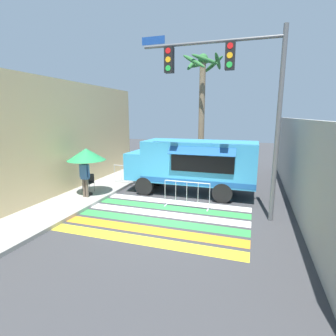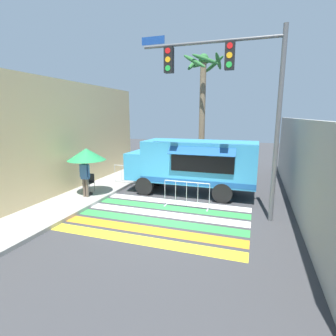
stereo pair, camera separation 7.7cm
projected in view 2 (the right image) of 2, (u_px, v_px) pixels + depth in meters
The scene contains 13 objects.
ground_plane at pixel (164, 216), 10.06m from camera, with size 60.00×60.00×0.00m, color #38383A.
sidewalk_left at pixel (50, 200), 11.73m from camera, with size 4.40×16.00×0.14m.
building_left_facade at pixel (43, 141), 11.24m from camera, with size 0.25×16.00×5.41m.
concrete_wall_right at pixel (297, 163), 10.96m from camera, with size 0.20×16.00×3.65m.
crosswalk_painted at pixel (162, 218), 9.85m from camera, with size 6.40×4.36×0.01m.
food_truck at pixel (190, 163), 12.66m from camera, with size 6.20×2.50×2.59m.
traffic_signal_pole at pixel (232, 85), 9.14m from camera, with size 5.07×0.29×6.67m.
patio_umbrella at pixel (86, 154), 11.92m from camera, with size 1.73×1.73×2.18m.
folding_chair at pixel (89, 181), 12.70m from camera, with size 0.41×0.41×0.87m.
vendor_person at pixel (85, 175), 11.76m from camera, with size 0.53×0.23×1.77m.
barricade_front at pixel (186, 195), 10.86m from camera, with size 1.93×0.44×1.12m.
barricade_side at pixel (128, 176), 14.31m from camera, with size 1.65×0.44×1.12m.
palm_tree at pixel (203, 94), 15.97m from camera, with size 2.45×2.56×7.39m.
Camera 2 is at (3.19, -8.95, 3.79)m, focal length 28.00 mm.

